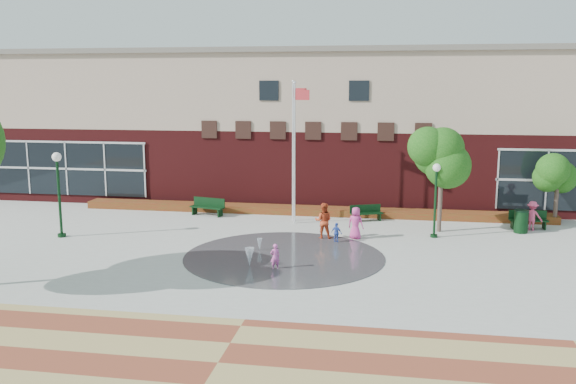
% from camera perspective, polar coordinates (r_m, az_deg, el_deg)
% --- Properties ---
extents(ground, '(120.00, 120.00, 0.00)m').
position_cam_1_polar(ground, '(22.84, -1.68, -8.18)').
color(ground, '#666056').
rests_on(ground, ground).
extents(plaza_concrete, '(46.00, 18.00, 0.01)m').
position_cam_1_polar(plaza_concrete, '(26.60, -0.00, -5.51)').
color(plaza_concrete, '#A8A8A0').
rests_on(plaza_concrete, ground).
extents(paver_band, '(46.00, 6.00, 0.01)m').
position_cam_1_polar(paver_band, '(16.52, -6.58, -15.63)').
color(paver_band, brown).
rests_on(paver_band, ground).
extents(splash_pad, '(8.40, 8.40, 0.01)m').
position_cam_1_polar(splash_pad, '(25.66, -0.37, -6.10)').
color(splash_pad, '#383A3D').
rests_on(splash_pad, ground).
extents(library_building, '(44.40, 10.40, 9.20)m').
position_cam_1_polar(library_building, '(39.07, 3.30, 6.37)').
color(library_building, '#501214').
rests_on(library_building, ground).
extents(flower_bed, '(26.00, 1.20, 0.40)m').
position_cam_1_polar(flower_bed, '(33.91, 2.13, -2.12)').
color(flower_bed, '#A30A10').
rests_on(flower_bed, ground).
extents(flagpole_left, '(0.81, 0.37, 7.35)m').
position_cam_1_polar(flagpole_left, '(31.61, 0.53, 4.52)').
color(flagpole_left, white).
rests_on(flagpole_left, ground).
extents(flagpole_right, '(0.86, 0.35, 7.29)m').
position_cam_1_polar(flagpole_right, '(31.04, 0.69, 4.37)').
color(flagpole_right, white).
rests_on(flagpole_right, ground).
extents(lamp_left, '(0.43, 0.43, 4.04)m').
position_cam_1_polar(lamp_left, '(30.36, -20.68, 0.62)').
color(lamp_left, black).
rests_on(lamp_left, ground).
extents(lamp_right, '(0.37, 0.37, 3.53)m').
position_cam_1_polar(lamp_right, '(29.20, 13.65, 0.00)').
color(lamp_right, black).
rests_on(lamp_right, ground).
extents(bench_left, '(2.02, 0.99, 0.98)m').
position_cam_1_polar(bench_left, '(33.79, -7.55, -1.69)').
color(bench_left, black).
rests_on(bench_left, ground).
extents(bench_mid, '(1.76, 1.08, 0.86)m').
position_cam_1_polar(bench_mid, '(32.44, 7.34, -2.25)').
color(bench_mid, black).
rests_on(bench_mid, ground).
extents(bench_right, '(1.87, 0.62, 0.93)m').
position_cam_1_polar(bench_right, '(32.72, 21.55, -2.74)').
color(bench_right, black).
rests_on(bench_right, ground).
extents(trash_can, '(0.70, 0.70, 1.14)m').
position_cam_1_polar(trash_can, '(31.67, 20.97, -2.59)').
color(trash_can, black).
rests_on(trash_can, ground).
extents(tree_mid, '(3.00, 3.00, 5.06)m').
position_cam_1_polar(tree_mid, '(30.22, 14.22, 3.18)').
color(tree_mid, '#45342C').
rests_on(tree_mid, ground).
extents(tree_small_right, '(2.29, 2.29, 3.91)m').
position_cam_1_polar(tree_small_right, '(33.86, 23.99, 1.90)').
color(tree_small_right, '#45342C').
rests_on(tree_small_right, ground).
extents(water_jet_a, '(0.38, 0.38, 0.74)m').
position_cam_1_polar(water_jet_a, '(24.36, -3.61, -7.02)').
color(water_jet_a, white).
rests_on(water_jet_a, ground).
extents(water_jet_b, '(0.23, 0.23, 0.52)m').
position_cam_1_polar(water_jet_b, '(26.63, -2.67, -5.52)').
color(water_jet_b, white).
rests_on(water_jet_b, ground).
extents(child_splash, '(0.44, 0.38, 1.03)m').
position_cam_1_polar(child_splash, '(23.88, -1.22, -6.07)').
color(child_splash, '#D656B0').
rests_on(child_splash, ground).
extents(adult_red, '(0.83, 0.65, 1.70)m').
position_cam_1_polar(adult_red, '(28.52, 3.34, -2.71)').
color(adult_red, '#C2401E').
rests_on(adult_red, ground).
extents(adult_pink, '(0.86, 0.70, 1.52)m').
position_cam_1_polar(adult_pink, '(28.58, 6.35, -2.91)').
color(adult_pink, '#D03B8C').
rests_on(adult_pink, ground).
extents(child_blue, '(0.59, 0.45, 0.93)m').
position_cam_1_polar(child_blue, '(27.90, 4.57, -3.83)').
color(child_blue, blue).
rests_on(child_blue, ground).
extents(person_bench, '(1.09, 0.87, 1.48)m').
position_cam_1_polar(person_bench, '(32.36, 21.89, -2.10)').
color(person_bench, '#D7446E').
rests_on(person_bench, ground).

